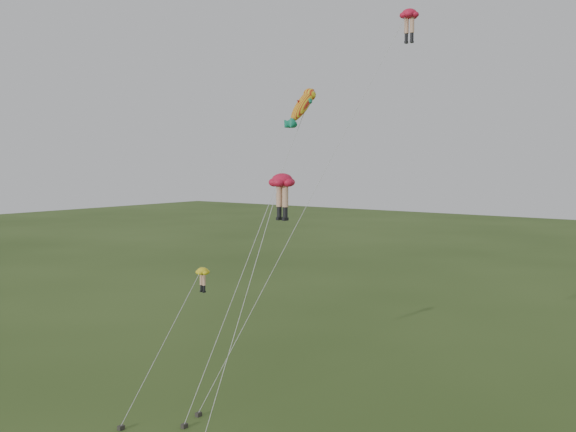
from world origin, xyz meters
The scene contains 5 objects.
ground centered at (0.00, 0.00, 0.00)m, with size 300.00×300.00×0.00m, color #2E4518.
legs_kite_red_high centered at (5.47, 12.77, 23.69)m, with size 7.47×13.86×24.79m.
legs_kite_red_mid centered at (3.07, 2.68, 13.44)m, with size 2.13×6.43×14.19m.
legs_kite_yellow centered at (-5.26, 4.56, 7.05)m, with size 2.90×9.54×7.74m.
fish_kite centered at (0.23, 8.65, 18.44)m, with size 1.46×11.87×19.97m.
Camera 1 is at (24.89, -25.85, 14.81)m, focal length 40.00 mm.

